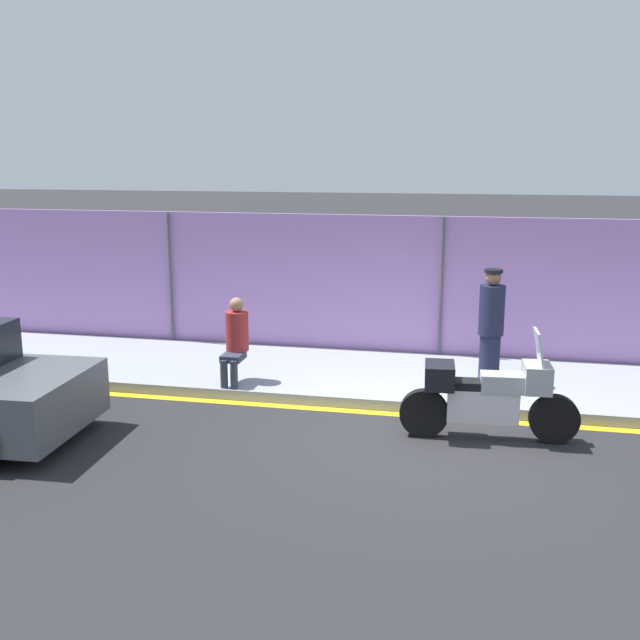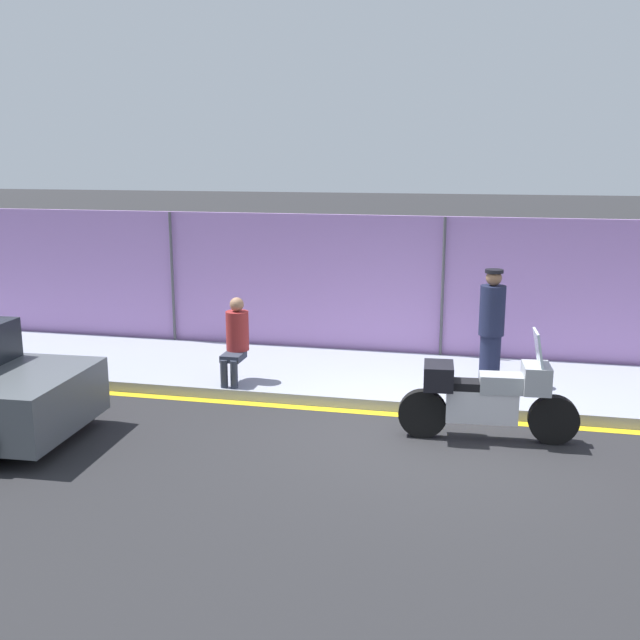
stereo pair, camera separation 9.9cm
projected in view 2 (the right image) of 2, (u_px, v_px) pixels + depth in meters
The scene contains 7 objects.
ground_plane at pixel (421, 439), 9.32m from camera, with size 120.00×120.00×0.00m, color #262628.
sidewalk at pixel (434, 381), 11.45m from camera, with size 35.81×2.64×0.15m.
curb_paint_stripe at pixel (427, 417), 10.12m from camera, with size 35.81×0.18×0.01m.
storefront_fence at pixel (443, 291), 12.54m from camera, with size 34.02×0.17×2.48m.
motorcycle at pixel (487, 396), 9.20m from camera, with size 2.19×0.60×1.41m.
officer_standing at pixel (491, 326), 10.93m from camera, with size 0.37×0.37×1.70m.
person_seated_on_curb at pixel (236, 336), 11.06m from camera, with size 0.34×0.64×1.26m.
Camera 2 is at (0.69, -8.84, 3.48)m, focal length 42.00 mm.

